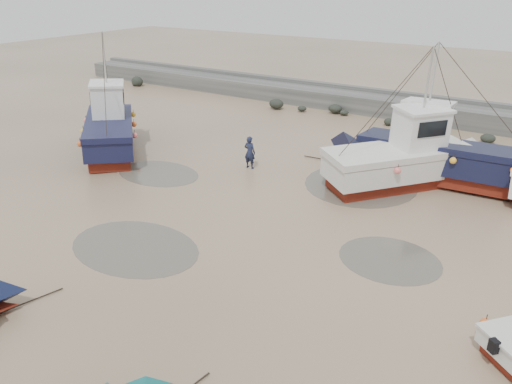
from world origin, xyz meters
TOP-DOWN VIEW (x-y plane):
  - ground at (0.00, 0.00)m, footprint 120.00×120.00m
  - seawall at (0.05, 21.99)m, footprint 60.00×4.92m
  - puddle_a at (-3.41, -0.51)m, footprint 5.09×5.09m
  - puddle_b at (4.56, 3.58)m, footprint 3.50×3.50m
  - puddle_c at (-7.66, 5.32)m, footprint 4.38×4.38m
  - puddle_d at (1.23, 9.37)m, footprint 5.13×5.13m
  - cabin_boat_0 at (-12.35, 6.65)m, footprint 7.94×7.71m
  - cabin_boat_1 at (3.02, 10.44)m, footprint 7.05×8.40m
  - cabin_boat_2 at (3.60, 11.66)m, footprint 10.84×3.45m
  - person at (-4.28, 8.35)m, footprint 0.62×0.42m

SIDE VIEW (x-z plane):
  - ground at x=0.00m, z-range 0.00..0.00m
  - person at x=-4.28m, z-range -0.83..0.83m
  - puddle_a at x=-3.41m, z-range 0.00..0.01m
  - puddle_b at x=4.56m, z-range 0.00..0.01m
  - puddle_c at x=-7.66m, z-range 0.00..0.01m
  - puddle_d at x=1.23m, z-range 0.00..0.01m
  - seawall at x=0.05m, z-range -0.12..1.38m
  - cabin_boat_2 at x=3.60m, z-range -1.79..4.43m
  - cabin_boat_0 at x=-12.35m, z-range -1.76..4.46m
  - cabin_boat_1 at x=3.02m, z-range -1.76..4.46m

